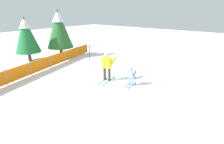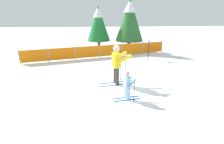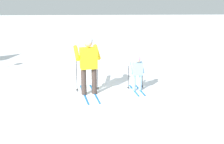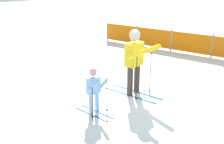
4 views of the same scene
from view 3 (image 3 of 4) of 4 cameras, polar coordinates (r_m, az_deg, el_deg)
ground_plane at (r=8.53m, az=-5.86°, el=-4.61°), size 60.00×60.00×0.00m
skier_adult at (r=8.28m, az=-4.83°, el=2.50°), size 1.72×0.85×1.78m
skier_child at (r=8.69m, az=5.17°, el=0.26°), size 1.07×0.53×1.11m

